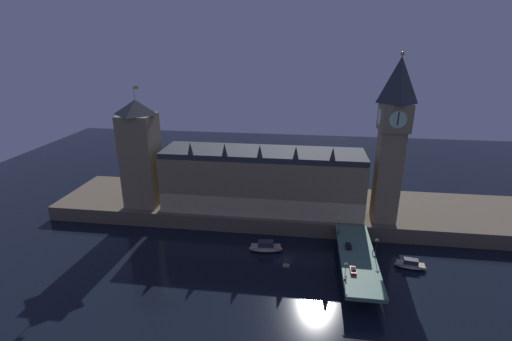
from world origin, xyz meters
TOP-DOWN VIEW (x-y plane):
  - ground_plane at (0.00, 0.00)m, footprint 400.00×400.00m
  - embankment at (0.00, 39.00)m, footprint 220.00×42.00m
  - parliament_hall at (-13.07, 31.96)m, footprint 87.86×23.27m
  - clock_tower at (38.99, 26.23)m, footprint 11.67×11.78m
  - victoria_tower at (-67.64, 28.73)m, footprint 14.75×14.75m
  - bridge at (25.14, -5.00)m, footprint 12.32×46.00m
  - car_northbound_lead at (22.43, 0.29)m, footprint 2.08×4.11m
  - car_northbound_trail at (22.43, -15.18)m, footprint 1.98×4.17m
  - pedestrian_near_rail at (19.72, -19.71)m, footprint 0.38×0.38m
  - pedestrian_mid_walk at (30.56, -3.00)m, footprint 0.38×0.38m
  - pedestrian_far_rail at (19.72, 10.59)m, footprint 0.38×0.38m
  - street_lamp_near at (19.32, -19.72)m, footprint 1.34×0.60m
  - street_lamp_mid at (30.96, -5.00)m, footprint 1.34×0.60m
  - street_lamp_far at (19.32, 9.72)m, footprint 1.34×0.60m
  - boat_upstream at (-8.43, 5.23)m, footprint 13.62×6.09m
  - boat_downstream at (44.99, 0.69)m, footprint 11.53×5.67m

SIDE VIEW (x-z plane):
  - ground_plane at x=0.00m, z-range 0.00..0.00m
  - boat_downstream at x=44.99m, z-range -0.49..3.12m
  - boat_upstream at x=-8.43m, z-range -0.57..3.68m
  - embankment at x=0.00m, z-range 0.00..6.57m
  - bridge at x=25.14m, z-range 1.09..7.99m
  - car_northbound_trail at x=22.43m, z-range 6.85..8.30m
  - car_northbound_lead at x=22.43m, z-range 6.85..8.35m
  - pedestrian_mid_walk at x=30.56m, z-range 6.94..8.57m
  - pedestrian_near_rail at x=19.72m, z-range 6.94..8.62m
  - pedestrian_far_rail at x=19.72m, z-range 6.95..8.71m
  - street_lamp_near at x=19.32m, z-range 7.69..14.02m
  - street_lamp_far at x=19.32m, z-range 7.80..15.02m
  - street_lamp_mid at x=30.96m, z-range 7.80..15.09m
  - parliament_hall at x=-13.07m, z-range 3.84..35.78m
  - victoria_tower at x=-67.64m, z-range 3.68..57.70m
  - clock_tower at x=38.99m, z-range 8.56..76.64m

